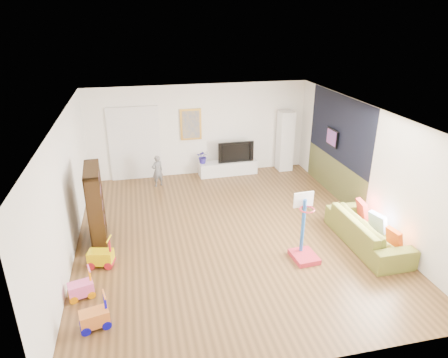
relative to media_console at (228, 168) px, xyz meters
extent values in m
cube|color=brown|center=(-0.80, -3.45, -0.21)|extent=(6.50, 7.50, 0.00)
cube|color=white|center=(-0.80, -3.45, 2.49)|extent=(6.50, 7.50, 0.00)
cube|color=white|center=(-0.80, 0.30, 1.14)|extent=(6.50, 0.00, 2.70)
cube|color=silver|center=(-0.80, -7.20, 1.14)|extent=(6.50, 0.00, 2.70)
cube|color=silver|center=(-4.05, -3.45, 1.14)|extent=(0.00, 7.50, 2.70)
cube|color=silver|center=(2.45, -3.45, 1.14)|extent=(0.00, 7.50, 2.70)
cube|color=black|center=(2.43, -2.05, 1.64)|extent=(0.01, 3.20, 1.70)
cube|color=brown|center=(2.43, -2.05, 0.29)|extent=(0.01, 3.20, 1.00)
cube|color=white|center=(-2.70, 0.26, 0.84)|extent=(1.45, 0.06, 2.10)
cube|color=gold|center=(-1.05, 0.26, 1.34)|extent=(0.62, 0.06, 0.92)
cube|color=#7F3F8C|center=(2.37, -1.85, 1.34)|extent=(0.04, 0.56, 0.46)
cube|color=white|center=(0.00, 0.00, 0.00)|extent=(1.78, 0.51, 0.41)
cube|color=white|center=(1.81, 0.03, 0.72)|extent=(0.44, 0.44, 1.85)
cube|color=#321E0C|center=(-3.57, -3.16, 0.63)|extent=(0.37, 1.17, 1.68)
imported|color=olive|center=(1.96, -4.55, 0.12)|extent=(0.88, 2.21, 0.64)
cube|color=#C02739|center=(0.46, -4.77, 0.49)|extent=(0.51, 0.61, 1.39)
cube|color=#EAC703|center=(-3.49, -4.13, 0.11)|extent=(0.52, 0.39, 0.62)
cube|color=orange|center=(-3.49, -5.82, 0.09)|extent=(0.49, 0.36, 0.58)
cube|color=pink|center=(-3.77, -5.02, 0.07)|extent=(0.46, 0.35, 0.55)
imported|color=slate|center=(-2.14, -0.44, 0.25)|extent=(0.39, 0.33, 0.91)
imported|color=black|center=(0.22, 0.01, 0.52)|extent=(1.09, 0.16, 0.63)
imported|color=navy|center=(-0.75, 0.02, 0.41)|extent=(0.42, 0.39, 0.41)
cube|color=#CB430E|center=(2.13, -5.17, 0.30)|extent=(0.14, 0.37, 0.36)
cube|color=silver|center=(2.17, -4.55, 0.30)|extent=(0.21, 0.42, 0.41)
cube|color=#B52A26|center=(2.17, -3.94, 0.30)|extent=(0.15, 0.42, 0.41)
camera|label=1|loc=(-2.59, -11.02, 4.36)|focal=32.00mm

